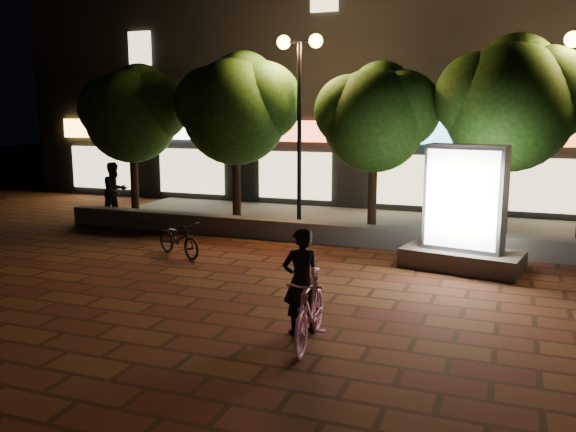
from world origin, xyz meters
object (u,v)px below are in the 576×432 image
at_px(scooter_pink, 310,309).
at_px(tree_far_left, 134,110).
at_px(street_lamp_left, 299,82).
at_px(tree_right, 513,99).
at_px(ad_kiosk, 464,219).
at_px(rider, 301,281).
at_px(tree_mid, 377,113).
at_px(scooter_parked, 179,239).
at_px(tree_left, 238,105).
at_px(pedestrian, 115,191).

bearing_deg(scooter_pink, tree_far_left, 130.29).
bearing_deg(street_lamp_left, tree_right, 2.81).
xyz_separation_m(ad_kiosk, rider, (-1.95, -4.70, -0.25)).
height_order(tree_mid, tree_right, tree_right).
bearing_deg(scooter_parked, tree_mid, -16.42).
height_order(tree_far_left, tree_mid, tree_far_left).
bearing_deg(tree_left, street_lamp_left, -7.70).
height_order(ad_kiosk, rider, ad_kiosk).
xyz_separation_m(street_lamp_left, scooter_parked, (-1.60, -3.72, -3.62)).
xyz_separation_m(scooter_pink, rider, (-0.27, 0.39, 0.28)).
relative_size(tree_far_left, scooter_parked, 2.97).
bearing_deg(rider, tree_right, -149.17).
distance_m(tree_right, scooter_pink, 8.83).
xyz_separation_m(tree_far_left, scooter_pink, (8.35, -7.92, -2.76)).
height_order(tree_right, rider, tree_right).
xyz_separation_m(tree_mid, scooter_parked, (-3.65, -3.99, -2.81)).
bearing_deg(tree_mid, scooter_pink, -83.89).
bearing_deg(pedestrian, tree_left, -58.61).
xyz_separation_m(tree_left, pedestrian, (-3.62, -0.96, -2.51)).
height_order(tree_left, pedestrian, tree_left).
height_order(street_lamp_left, rider, street_lamp_left).
height_order(tree_left, tree_mid, tree_left).
distance_m(ad_kiosk, pedestrian, 10.31).
bearing_deg(tree_right, tree_left, -180.00).
height_order(tree_left, street_lamp_left, street_lamp_left).
bearing_deg(tree_mid, tree_right, 0.00).
xyz_separation_m(tree_left, scooter_pink, (4.84, -7.92, -2.92)).
height_order(tree_right, street_lamp_left, street_lamp_left).
bearing_deg(tree_far_left, street_lamp_left, -2.76).
bearing_deg(tree_mid, ad_kiosk, -48.30).
height_order(tree_right, scooter_pink, tree_right).
distance_m(tree_left, rider, 9.20).
distance_m(tree_left, street_lamp_left, 2.05).
distance_m(tree_mid, rider, 7.93).
relative_size(tree_left, scooter_parked, 3.14).
distance_m(tree_far_left, street_lamp_left, 5.50).
bearing_deg(rider, tree_mid, -124.87).
bearing_deg(tree_right, ad_kiosk, -105.43).
bearing_deg(tree_left, ad_kiosk, -23.49).
distance_m(tree_right, scooter_parked, 8.61).
relative_size(tree_mid, rider, 2.77).
bearing_deg(scooter_parked, rider, -103.97).
bearing_deg(rider, scooter_parked, -79.27).
relative_size(street_lamp_left, scooter_parked, 3.33).
relative_size(ad_kiosk, scooter_parked, 1.68).
xyz_separation_m(tree_left, ad_kiosk, (6.52, -2.83, -2.39)).
height_order(tree_mid, street_lamp_left, street_lamp_left).
bearing_deg(street_lamp_left, scooter_pink, -69.26).
relative_size(street_lamp_left, ad_kiosk, 1.98).
bearing_deg(pedestrian, tree_right, -68.45).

